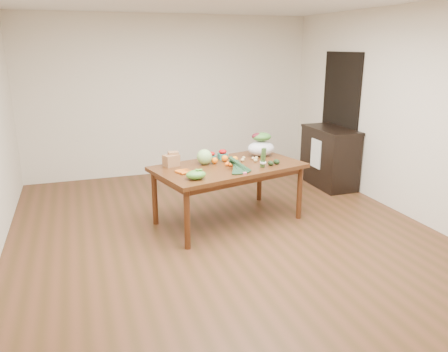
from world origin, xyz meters
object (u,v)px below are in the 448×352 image
object	(u,v)px
dining_table	(228,194)
asparagus_bundle	(263,158)
paper_bag	(171,159)
salad_bag	(261,146)
cabbage	(204,157)
kale_bunch	(240,166)
mandarin_cluster	(231,162)
cabinet	(329,157)

from	to	relation	value
dining_table	asparagus_bundle	size ratio (longest dim) A/B	7.29
paper_bag	asparagus_bundle	bearing A→B (deg)	-22.15
dining_table	paper_bag	xyz separation A→B (m)	(-0.69, 0.19, 0.46)
dining_table	salad_bag	xyz separation A→B (m)	(0.58, 0.32, 0.52)
paper_bag	cabbage	xyz separation A→B (m)	(0.42, -0.05, 0.01)
dining_table	kale_bunch	size ratio (longest dim) A/B	4.56
salad_bag	mandarin_cluster	bearing A→B (deg)	-148.61
paper_bag	mandarin_cluster	world-z (taller)	paper_bag
asparagus_bundle	cabinet	bearing A→B (deg)	20.17
kale_bunch	salad_bag	size ratio (longest dim) A/B	1.07
cabbage	kale_bunch	world-z (taller)	cabbage
paper_bag	cabbage	bearing A→B (deg)	-7.27
asparagus_bundle	dining_table	bearing A→B (deg)	133.12
cabbage	asparagus_bundle	distance (m)	0.74
salad_bag	kale_bunch	bearing A→B (deg)	-130.44
paper_bag	kale_bunch	bearing A→B (deg)	-36.28
asparagus_bundle	paper_bag	bearing A→B (deg)	143.61
cabbage	asparagus_bundle	size ratio (longest dim) A/B	0.78
paper_bag	salad_bag	world-z (taller)	salad_bag
mandarin_cluster	salad_bag	world-z (taller)	salad_bag
dining_table	paper_bag	distance (m)	0.85
paper_bag	asparagus_bundle	size ratio (longest dim) A/B	0.99
paper_bag	cabbage	size ratio (longest dim) A/B	1.27
dining_table	mandarin_cluster	bearing A→B (deg)	-39.98
dining_table	cabinet	world-z (taller)	cabinet
cabbage	asparagus_bundle	xyz separation A→B (m)	(0.64, -0.38, 0.03)
cabbage	paper_bag	bearing A→B (deg)	172.73
paper_bag	mandarin_cluster	bearing A→B (deg)	-16.24
dining_table	paper_bag	size ratio (longest dim) A/B	7.39
cabbage	salad_bag	world-z (taller)	salad_bag
kale_bunch	asparagus_bundle	distance (m)	0.36
kale_bunch	asparagus_bundle	bearing A→B (deg)	1.21
cabbage	salad_bag	size ratio (longest dim) A/B	0.52
dining_table	mandarin_cluster	world-z (taller)	mandarin_cluster
mandarin_cluster	kale_bunch	xyz separation A→B (m)	(-0.01, -0.31, 0.04)
paper_bag	dining_table	bearing A→B (deg)	-15.74
paper_bag	mandarin_cluster	distance (m)	0.75
mandarin_cluster	asparagus_bundle	xyz separation A→B (m)	(0.33, -0.22, 0.09)
cabinet	asparagus_bundle	xyz separation A→B (m)	(-1.68, -1.15, 0.40)
cabbage	mandarin_cluster	xyz separation A→B (m)	(0.30, -0.16, -0.06)
dining_table	asparagus_bundle	bearing A→B (deg)	-46.88
mandarin_cluster	cabbage	bearing A→B (deg)	152.79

